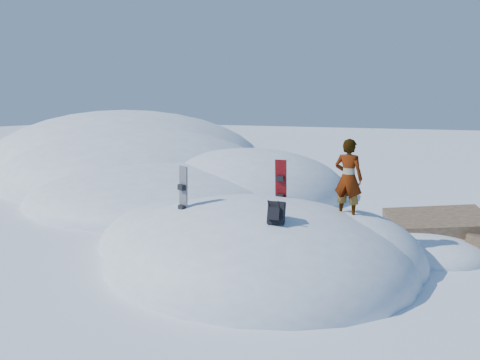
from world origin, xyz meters
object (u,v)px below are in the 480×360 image
at_px(snowboard_red, 281,189).
at_px(person, 348,178).
at_px(snowboard_dark, 183,200).
at_px(backpack, 276,213).

bearing_deg(snowboard_red, person, -9.60).
bearing_deg(snowboard_dark, person, 47.62).
xyz_separation_m(backpack, person, (0.97, 1.78, 0.47)).
distance_m(snowboard_red, snowboard_dark, 2.28).
xyz_separation_m(snowboard_red, snowboard_dark, (-1.70, -1.53, -0.10)).
xyz_separation_m(snowboard_dark, person, (3.27, 1.37, 0.50)).
height_order(snowboard_red, snowboard_dark, snowboard_red).
height_order(snowboard_red, person, person).
bearing_deg(backpack, snowboard_red, 98.92).
relative_size(snowboard_red, backpack, 2.77).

